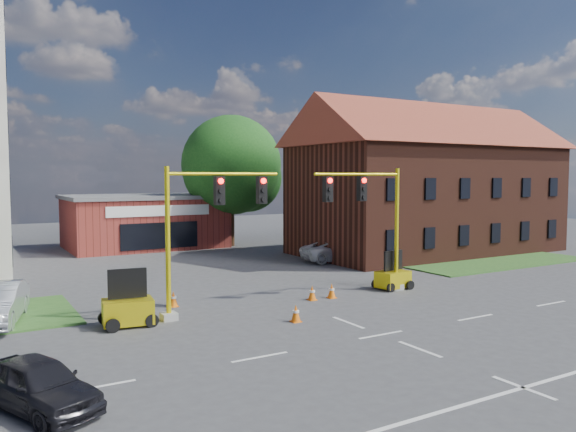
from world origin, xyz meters
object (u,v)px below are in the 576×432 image
object	(u,v)px
signal_mast_west	(206,222)
signal_mast_east	(371,215)
sedan_dark	(38,384)
trailer_west	(128,309)
trailer_east	(393,277)
pickup_white	(338,251)

from	to	relation	value
signal_mast_west	signal_mast_east	bearing A→B (deg)	0.00
sedan_dark	signal_mast_west	bearing A→B (deg)	19.44
trailer_west	trailer_east	xyz separation A→B (m)	(13.68, 0.32, -0.08)
trailer_west	sedan_dark	distance (m)	7.87
signal_mast_east	trailer_east	bearing A→B (deg)	9.03
trailer_east	sedan_dark	bearing A→B (deg)	-165.80
signal_mast_east	trailer_west	world-z (taller)	signal_mast_east
pickup_white	signal_mast_east	bearing A→B (deg)	160.08
signal_mast_west	trailer_east	bearing A→B (deg)	1.47
trailer_west	sedan_dark	bearing A→B (deg)	-112.05
sedan_dark	trailer_east	bearing A→B (deg)	-1.90
trailer_east	pickup_white	world-z (taller)	trailer_east
sedan_dark	trailer_west	bearing A→B (deg)	35.85
trailer_east	signal_mast_east	bearing A→B (deg)	-178.72
signal_mast_west	trailer_west	size ratio (longest dim) A/B	2.89
signal_mast_east	pickup_white	distance (m)	11.14
pickup_white	trailer_east	bearing A→B (deg)	168.14
signal_mast_east	sedan_dark	world-z (taller)	signal_mast_east
pickup_white	sedan_dark	world-z (taller)	pickup_white
trailer_east	sedan_dark	distance (m)	19.03
signal_mast_east	pickup_white	size ratio (longest dim) A/B	1.21
signal_mast_east	trailer_east	xyz separation A→B (m)	(1.67, 0.27, -3.33)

